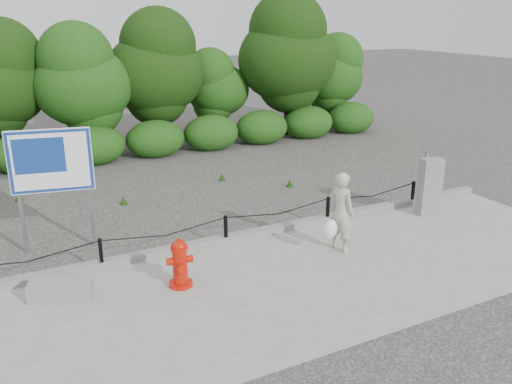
{
  "coord_description": "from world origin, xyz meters",
  "views": [
    {
      "loc": [
        -4.15,
        -9.28,
        4.6
      ],
      "look_at": [
        0.8,
        0.2,
        1.0
      ],
      "focal_mm": 38.0,
      "sensor_mm": 36.0,
      "label": 1
    }
  ],
  "objects_px": {
    "fire_hydrant": "(180,264)",
    "utility_cabinet": "(429,186)",
    "concrete_block": "(61,290)",
    "pedestrian": "(341,213)",
    "advertising_sign": "(51,166)"
  },
  "relations": [
    {
      "from": "utility_cabinet",
      "to": "advertising_sign",
      "type": "height_order",
      "value": "advertising_sign"
    },
    {
      "from": "fire_hydrant",
      "to": "utility_cabinet",
      "type": "distance_m",
      "value": 6.35
    },
    {
      "from": "pedestrian",
      "to": "concrete_block",
      "type": "xyz_separation_m",
      "value": [
        -5.21,
        0.51,
        -0.62
      ]
    },
    {
      "from": "fire_hydrant",
      "to": "utility_cabinet",
      "type": "height_order",
      "value": "utility_cabinet"
    },
    {
      "from": "utility_cabinet",
      "to": "advertising_sign",
      "type": "distance_m",
      "value": 8.21
    },
    {
      "from": "advertising_sign",
      "to": "utility_cabinet",
      "type": "bearing_deg",
      "value": -2.94
    },
    {
      "from": "pedestrian",
      "to": "fire_hydrant",
      "type": "bearing_deg",
      "value": 73.76
    },
    {
      "from": "pedestrian",
      "to": "advertising_sign",
      "type": "distance_m",
      "value": 5.66
    },
    {
      "from": "pedestrian",
      "to": "advertising_sign",
      "type": "relative_size",
      "value": 0.64
    },
    {
      "from": "concrete_block",
      "to": "fire_hydrant",
      "type": "bearing_deg",
      "value": -14.39
    },
    {
      "from": "pedestrian",
      "to": "advertising_sign",
      "type": "xyz_separation_m",
      "value": [
        -4.89,
        2.72,
        0.89
      ]
    },
    {
      "from": "utility_cabinet",
      "to": "pedestrian",
      "type": "bearing_deg",
      "value": -156.6
    },
    {
      "from": "fire_hydrant",
      "to": "concrete_block",
      "type": "distance_m",
      "value": 1.98
    },
    {
      "from": "fire_hydrant",
      "to": "advertising_sign",
      "type": "xyz_separation_m",
      "value": [
        -1.58,
        2.69,
        1.25
      ]
    },
    {
      "from": "utility_cabinet",
      "to": "advertising_sign",
      "type": "xyz_separation_m",
      "value": [
        -7.89,
        2.04,
        1.0
      ]
    }
  ]
}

